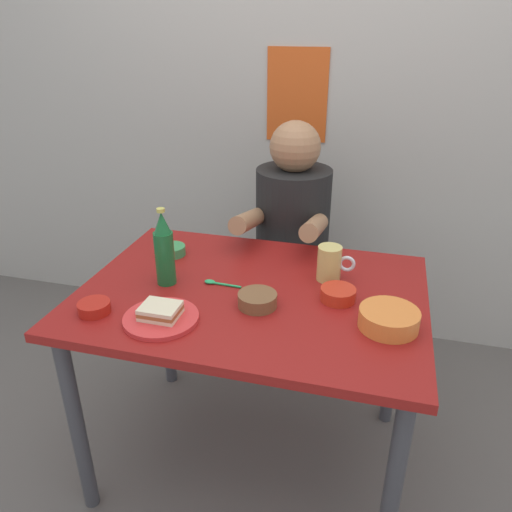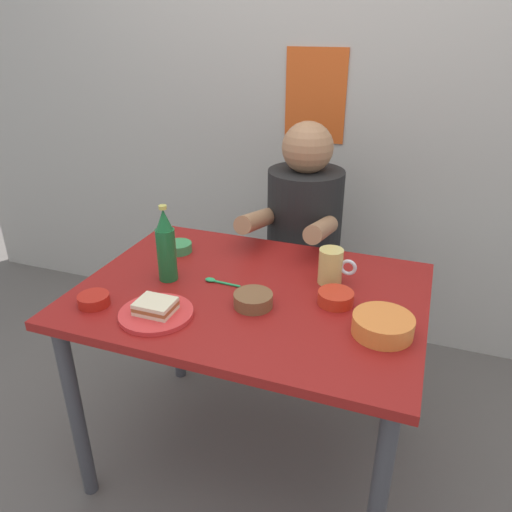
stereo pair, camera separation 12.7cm
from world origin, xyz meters
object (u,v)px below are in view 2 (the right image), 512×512
Objects in this scene: sandwich at (155,306)px; beer_bottle at (166,247)px; person_seated at (304,218)px; plate_orange at (156,313)px; condiment_bowl_brown at (253,299)px; dining_table at (251,315)px; stool at (301,301)px; beer_mug at (331,266)px.

beer_bottle is at bearing 110.13° from sandwich.
person_seated is 0.71m from beer_bottle.
plate_orange is 0.29m from condiment_bowl_brown.
dining_table is at bearing 115.26° from condiment_bowl_brown.
sandwich is 0.42× the size of beer_bottle.
beer_bottle is (-0.30, -0.65, 0.51)m from stool.
beer_bottle is at bearing 168.82° from condiment_bowl_brown.
sandwich is at bearing -131.23° from dining_table.
sandwich reaches higher than dining_table.
plate_orange is at bearing -104.09° from stool.
beer_bottle is (-0.08, 0.22, 0.11)m from plate_orange.
dining_table is 9.17× the size of condiment_bowl_brown.
plate_orange is 1.75× the size of beer_mug.
beer_mug is 0.55m from beer_bottle.
stool is at bearing 90.00° from person_seated.
dining_table is 0.63m from person_seated.
stool is at bearing 89.15° from dining_table.
stool is 2.05× the size of plate_orange.
beer_bottle is (-0.30, -0.64, 0.09)m from person_seated.
sandwich is 0.87× the size of beer_mug.
condiment_bowl_brown is at bearing -87.44° from stool.
plate_orange is at bearing -69.87° from beer_bottle.
person_seated is 5.71× the size of beer_mug.
sandwich is (-0.21, -0.24, 0.13)m from dining_table.
condiment_bowl_brown reaches higher than stool.
person_seated is 6.00× the size of condiment_bowl_brown.
condiment_bowl_brown is (-0.19, -0.23, -0.04)m from beer_mug.
person_seated is at bearing 89.14° from dining_table.
person_seated is at bearing 75.73° from sandwich.
plate_orange is 0.02m from sandwich.
dining_table is 5.00× the size of plate_orange.
plate_orange is at bearing -139.33° from beer_mug.
stool is 0.70m from beer_mug.
sandwich is at bearing -104.27° from person_seated.
beer_mug is (0.44, 0.38, 0.05)m from plate_orange.
dining_table is 1.53× the size of person_seated.
beer_mug is 1.05× the size of condiment_bowl_brown.
beer_mug reaches higher than stool.
sandwich is (-0.22, -0.87, 0.42)m from stool.
person_seated reaches higher than beer_bottle.
beer_bottle is (-0.29, -0.02, 0.21)m from dining_table.
sandwich is at bearing -104.09° from stool.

